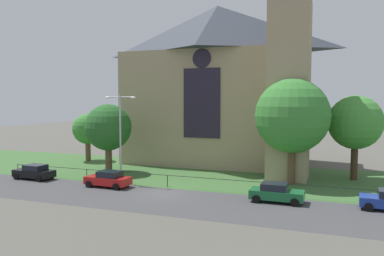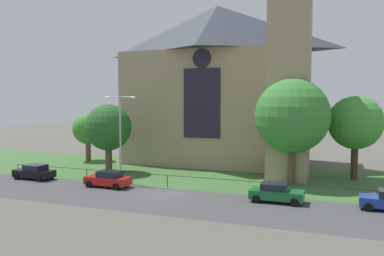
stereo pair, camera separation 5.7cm
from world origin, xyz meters
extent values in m
plane|color=#56544C|center=(0.00, 10.00, 0.00)|extent=(160.00, 160.00, 0.00)
cube|color=#424244|center=(0.00, -2.00, 0.00)|extent=(120.00, 8.00, 0.01)
cube|color=#3D6633|center=(0.00, 8.00, 0.00)|extent=(120.00, 20.00, 0.01)
cube|color=tan|center=(-0.66, 18.33, 7.00)|extent=(22.00, 12.00, 14.00)
pyramid|color=#383D47|center=(-0.66, 18.33, 17.00)|extent=(22.00, 12.00, 6.00)
cube|color=black|center=(-0.66, 12.28, 7.70)|extent=(4.40, 0.16, 8.00)
cylinder|color=black|center=(-0.66, 12.28, 12.80)|extent=(2.20, 0.15, 2.20)
cube|color=tan|center=(9.34, 10.33, 9.00)|extent=(4.00, 4.00, 18.00)
cylinder|color=black|center=(-0.66, 2.50, 1.10)|extent=(35.53, 0.05, 0.05)
cylinder|color=black|center=(-18.43, 2.50, 0.55)|extent=(0.06, 0.07, 1.10)
cylinder|color=black|center=(-9.55, 2.50, 0.55)|extent=(0.07, 0.07, 1.10)
cylinder|color=black|center=(-0.66, 2.50, 0.55)|extent=(0.06, 0.07, 1.10)
cylinder|color=black|center=(8.22, 2.50, 0.55)|extent=(0.07, 0.07, 1.10)
cylinder|color=black|center=(17.10, 2.50, 0.55)|extent=(0.06, 0.07, 1.10)
cylinder|color=brown|center=(9.95, 8.11, 1.94)|extent=(0.70, 0.70, 3.88)
sphere|color=#387F33|center=(9.95, 8.11, 6.56)|extent=(7.14, 7.14, 7.14)
cylinder|color=#423021|center=(15.71, 12.14, 1.90)|extent=(0.68, 0.68, 3.81)
sphere|color=#428C38|center=(15.71, 12.14, 5.84)|extent=(5.42, 5.42, 5.42)
cylinder|color=brown|center=(-16.94, 13.28, 1.37)|extent=(0.68, 0.68, 2.75)
sphere|color=#387F33|center=(-16.94, 13.28, 4.25)|extent=(4.00, 4.00, 4.00)
cylinder|color=brown|center=(-9.74, 6.89, 1.56)|extent=(0.73, 0.73, 3.13)
sphere|color=#235B23|center=(-9.74, 6.89, 5.05)|extent=(5.14, 5.14, 5.14)
cylinder|color=#B2B2B7|center=(-5.54, 2.40, 4.28)|extent=(0.16, 0.16, 8.56)
cylinder|color=#B2B2B7|center=(-6.24, 2.40, 8.36)|extent=(1.40, 0.10, 0.10)
cylinder|color=#B2B2B7|center=(-4.84, 2.40, 8.36)|extent=(1.40, 0.10, 0.10)
ellipsoid|color=white|center=(-6.94, 2.40, 8.31)|extent=(0.57, 0.26, 0.20)
ellipsoid|color=white|center=(-4.14, 2.40, 8.31)|extent=(0.57, 0.26, 0.20)
cube|color=black|center=(-14.89, 1.05, 0.61)|extent=(4.26, 1.95, 0.70)
cube|color=black|center=(-14.69, 1.04, 1.23)|extent=(2.06, 1.67, 0.55)
cylinder|color=black|center=(-16.39, 0.20, 0.32)|extent=(0.65, 0.24, 0.64)
cylinder|color=black|center=(-16.33, 2.00, 0.32)|extent=(0.65, 0.24, 0.64)
cylinder|color=black|center=(-13.46, 0.09, 0.32)|extent=(0.65, 0.24, 0.64)
cylinder|color=black|center=(-13.39, 1.89, 0.32)|extent=(0.65, 0.24, 0.64)
cube|color=#B21919|center=(-5.86, 0.59, 0.61)|extent=(4.25, 1.93, 0.70)
cube|color=black|center=(-5.66, 0.58, 1.23)|extent=(2.05, 1.66, 0.55)
cylinder|color=black|center=(-7.36, -0.27, 0.32)|extent=(0.65, 0.24, 0.64)
cylinder|color=black|center=(-7.30, 1.53, 0.32)|extent=(0.65, 0.24, 0.64)
cylinder|color=black|center=(-4.42, -0.36, 0.32)|extent=(0.65, 0.24, 0.64)
cylinder|color=black|center=(-4.36, 1.44, 0.32)|extent=(0.65, 0.24, 0.64)
cube|color=#196033|center=(9.68, 0.59, 0.61)|extent=(4.20, 1.80, 0.70)
cube|color=black|center=(9.48, 0.59, 1.23)|extent=(2.00, 1.60, 0.55)
cylinder|color=black|center=(11.15, 1.48, 0.32)|extent=(0.64, 0.22, 0.64)
cylinder|color=black|center=(11.15, -0.32, 0.32)|extent=(0.64, 0.22, 0.64)
cylinder|color=black|center=(8.21, 1.49, 0.32)|extent=(0.64, 0.22, 0.64)
cylinder|color=black|center=(8.21, -0.31, 0.32)|extent=(0.64, 0.22, 0.64)
cylinder|color=black|center=(16.33, 0.19, 0.32)|extent=(0.65, 0.24, 0.64)
cylinder|color=black|center=(16.38, 1.99, 0.32)|extent=(0.65, 0.24, 0.64)
camera|label=1|loc=(14.12, -30.70, 8.14)|focal=37.00mm
camera|label=2|loc=(14.17, -30.68, 8.14)|focal=37.00mm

